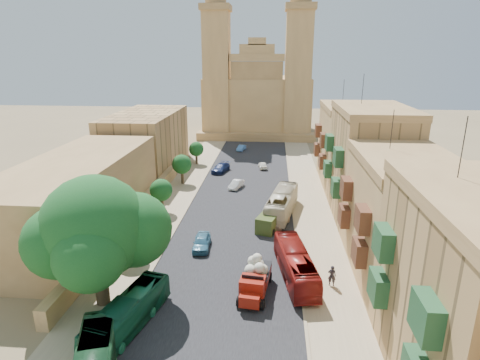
% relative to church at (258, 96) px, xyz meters
% --- Properties ---
extents(ground, '(260.00, 260.00, 0.00)m').
position_rel_church_xyz_m(ground, '(0.00, -78.61, -9.52)').
color(ground, '#776344').
extents(road_surface, '(14.00, 140.00, 0.01)m').
position_rel_church_xyz_m(road_surface, '(0.00, -48.61, -9.51)').
color(road_surface, black).
rests_on(road_surface, ground).
extents(sidewalk_east, '(5.00, 140.00, 0.01)m').
position_rel_church_xyz_m(sidewalk_east, '(9.50, -48.61, -9.51)').
color(sidewalk_east, tan).
rests_on(sidewalk_east, ground).
extents(sidewalk_west, '(5.00, 140.00, 0.01)m').
position_rel_church_xyz_m(sidewalk_west, '(-9.50, -48.61, -9.51)').
color(sidewalk_west, tan).
rests_on(sidewalk_west, ground).
extents(kerb_east, '(0.25, 140.00, 0.12)m').
position_rel_church_xyz_m(kerb_east, '(7.00, -48.61, -9.46)').
color(kerb_east, tan).
rests_on(kerb_east, ground).
extents(kerb_west, '(0.25, 140.00, 0.12)m').
position_rel_church_xyz_m(kerb_west, '(-7.00, -48.61, -9.46)').
color(kerb_west, tan).
rests_on(kerb_west, ground).
extents(townhouse_a, '(9.00, 14.00, 16.40)m').
position_rel_church_xyz_m(townhouse_a, '(15.95, -81.61, -3.11)').
color(townhouse_a, tan).
rests_on(townhouse_a, ground).
extents(townhouse_b, '(9.00, 14.00, 14.90)m').
position_rel_church_xyz_m(townhouse_b, '(15.95, -67.61, -3.86)').
color(townhouse_b, '#B0864F').
rests_on(townhouse_b, ground).
extents(townhouse_c, '(9.00, 14.00, 17.40)m').
position_rel_church_xyz_m(townhouse_c, '(15.95, -53.61, -2.61)').
color(townhouse_c, tan).
rests_on(townhouse_c, ground).
extents(townhouse_d, '(9.00, 14.00, 15.90)m').
position_rel_church_xyz_m(townhouse_d, '(15.95, -39.61, -3.36)').
color(townhouse_d, '#B0864F').
rests_on(townhouse_d, ground).
extents(west_wall, '(1.00, 40.00, 1.80)m').
position_rel_church_xyz_m(west_wall, '(-12.50, -58.61, -8.62)').
color(west_wall, '#B0864F').
rests_on(west_wall, ground).
extents(west_building_low, '(10.00, 28.00, 8.40)m').
position_rel_church_xyz_m(west_building_low, '(-18.00, -60.61, -5.32)').
color(west_building_low, '#9C7544').
rests_on(west_building_low, ground).
extents(west_building_mid, '(10.00, 22.00, 10.00)m').
position_rel_church_xyz_m(west_building_mid, '(-18.00, -34.61, -4.52)').
color(west_building_mid, tan).
rests_on(west_building_mid, ground).
extents(church, '(28.00, 22.50, 36.30)m').
position_rel_church_xyz_m(church, '(0.00, 0.00, 0.00)').
color(church, '#B0864F').
rests_on(church, ground).
extents(ficus_tree, '(10.96, 10.08, 10.96)m').
position_rel_church_xyz_m(ficus_tree, '(-9.40, -74.61, -3.04)').
color(ficus_tree, '#3D2E1E').
rests_on(ficus_tree, ground).
extents(street_tree_a, '(3.06, 3.06, 4.70)m').
position_rel_church_xyz_m(street_tree_a, '(-10.00, -66.61, -6.38)').
color(street_tree_a, '#3D2E1E').
rests_on(street_tree_a, ground).
extents(street_tree_b, '(2.90, 2.90, 4.45)m').
position_rel_church_xyz_m(street_tree_b, '(-10.00, -54.61, -6.54)').
color(street_tree_b, '#3D2E1E').
rests_on(street_tree_b, ground).
extents(street_tree_c, '(3.06, 3.06, 4.71)m').
position_rel_church_xyz_m(street_tree_c, '(-10.00, -42.61, -6.37)').
color(street_tree_c, '#3D2E1E').
rests_on(street_tree_c, ground).
extents(street_tree_d, '(2.73, 2.73, 4.19)m').
position_rel_church_xyz_m(street_tree_d, '(-10.00, -30.61, -6.72)').
color(street_tree_d, '#3D2E1E').
rests_on(street_tree_d, ground).
extents(red_truck, '(2.88, 5.89, 3.32)m').
position_rel_church_xyz_m(red_truck, '(2.95, -72.16, -8.06)').
color(red_truck, maroon).
rests_on(red_truck, ground).
extents(olive_pickup, '(3.32, 5.02, 1.91)m').
position_rel_church_xyz_m(olive_pickup, '(4.00, -58.61, -8.58)').
color(olive_pickup, '#3E4E1D').
rests_on(olive_pickup, ground).
extents(bus_green_north, '(4.24, 9.48, 2.57)m').
position_rel_church_xyz_m(bus_green_north, '(-6.25, -77.61, -8.23)').
color(bus_green_north, '#125436').
rests_on(bus_green_north, ground).
extents(bus_red_east, '(3.96, 10.18, 2.77)m').
position_rel_church_xyz_m(bus_red_east, '(6.50, -69.34, -8.13)').
color(bus_red_east, maroon).
rests_on(bus_red_east, ground).
extents(bus_cream_east, '(4.61, 11.28, 3.06)m').
position_rel_church_xyz_m(bus_cream_east, '(5.49, -54.08, -7.98)').
color(bus_cream_east, beige).
rests_on(bus_cream_east, ground).
extents(car_blue_a, '(1.92, 4.32, 1.44)m').
position_rel_church_xyz_m(car_blue_a, '(-3.08, -64.28, -8.79)').
color(car_blue_a, teal).
rests_on(car_blue_a, ground).
extents(car_white_a, '(2.30, 3.85, 1.20)m').
position_rel_church_xyz_m(car_white_a, '(-1.30, -44.14, -8.92)').
color(car_white_a, white).
rests_on(car_white_a, ground).
extents(car_cream, '(3.33, 4.63, 1.17)m').
position_rel_church_xyz_m(car_cream, '(5.00, -57.62, -8.93)').
color(car_cream, beige).
rests_on(car_cream, ground).
extents(car_dkblue, '(3.24, 5.28, 1.43)m').
position_rel_church_xyz_m(car_dkblue, '(-4.80, -35.57, -8.80)').
color(car_dkblue, '#13204C').
rests_on(car_dkblue, ground).
extents(car_white_b, '(1.91, 3.63, 1.18)m').
position_rel_church_xyz_m(car_white_b, '(2.42, -32.66, -8.93)').
color(car_white_b, white).
rests_on(car_white_b, ground).
extents(car_blue_b, '(1.92, 3.66, 1.15)m').
position_rel_church_xyz_m(car_blue_b, '(-2.56, -19.17, -8.94)').
color(car_blue_b, '#5186C8').
rests_on(car_blue_b, ground).
extents(pedestrian_a, '(0.78, 0.59, 1.95)m').
position_rel_church_xyz_m(pedestrian_a, '(9.66, -70.40, -8.54)').
color(pedestrian_a, '#252127').
rests_on(pedestrian_a, ground).
extents(pedestrian_c, '(0.75, 1.18, 1.88)m').
position_rel_church_xyz_m(pedestrian_c, '(7.69, -69.44, -8.58)').
color(pedestrian_c, '#2F2E36').
rests_on(pedestrian_c, ground).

